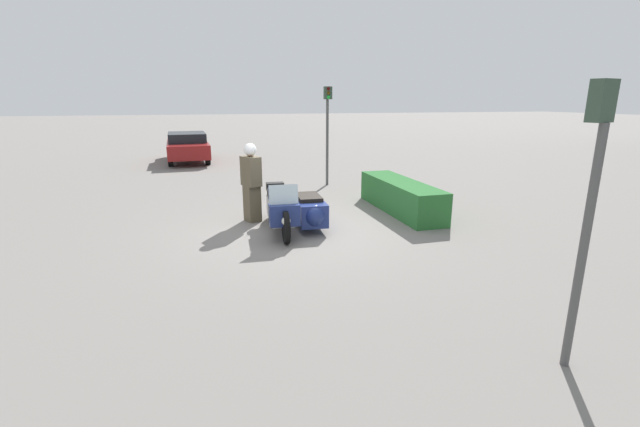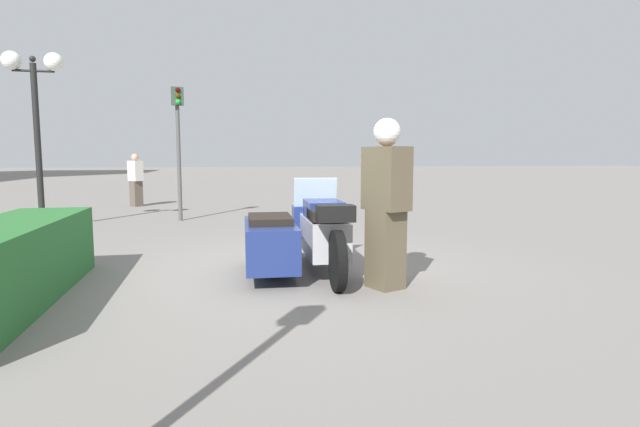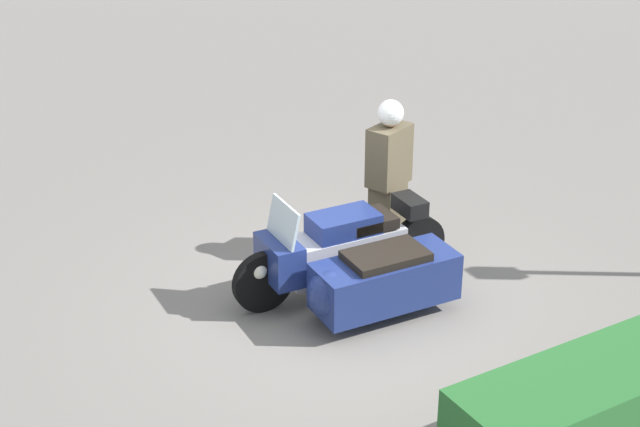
{
  "view_description": "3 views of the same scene",
  "coord_description": "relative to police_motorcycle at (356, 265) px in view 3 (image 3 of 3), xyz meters",
  "views": [
    {
      "loc": [
        8.89,
        -1.98,
        2.83
      ],
      "look_at": [
        0.61,
        0.34,
        0.53
      ],
      "focal_mm": 24.0,
      "sensor_mm": 36.0,
      "label": 1
    },
    {
      "loc": [
        -6.21,
        0.97,
        1.42
      ],
      "look_at": [
        0.35,
        -0.43,
        0.68
      ],
      "focal_mm": 28.0,
      "sensor_mm": 36.0,
      "label": 2
    },
    {
      "loc": [
        4.75,
        7.5,
        5.3
      ],
      "look_at": [
        -0.04,
        -0.62,
        0.84
      ],
      "focal_mm": 55.0,
      "sensor_mm": 36.0,
      "label": 3
    }
  ],
  "objects": [
    {
      "name": "police_motorcycle",
      "position": [
        0.0,
        0.0,
        0.0
      ],
      "size": [
        2.55,
        1.38,
        1.16
      ],
      "rotation": [
        0.0,
        0.0,
        -0.06
      ],
      "color": "black",
      "rests_on": "ground"
    },
    {
      "name": "hedge_bush_curbside",
      "position": [
        -0.86,
        2.98,
        -0.07
      ],
      "size": [
        3.45,
        0.85,
        0.8
      ],
      "primitive_type": "cube",
      "color": "#28662D",
      "rests_on": "ground"
    },
    {
      "name": "ground_plane",
      "position": [
        0.11,
        0.02,
        -0.47
      ],
      "size": [
        160.0,
        160.0,
        0.0
      ],
      "primitive_type": "plane",
      "color": "slate"
    },
    {
      "name": "officer_rider",
      "position": [
        -0.96,
        -0.84,
        0.51
      ],
      "size": [
        0.58,
        0.47,
        1.86
      ],
      "rotation": [
        0.0,
        0.0,
        1.94
      ],
      "color": "brown",
      "rests_on": "ground"
    }
  ]
}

